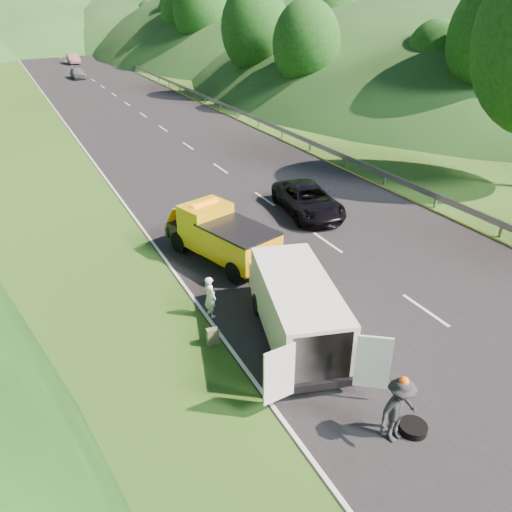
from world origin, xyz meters
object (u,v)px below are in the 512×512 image
passing_suv (307,213)px  white_van (296,306)px  spare_tire (412,431)px  suitcase (213,337)px  woman (211,316)px  worker (394,438)px  child (278,312)px  tow_truck (221,235)px

passing_suv → white_van: bearing=-115.0°
spare_tire → suitcase: bearing=119.4°
woman → passing_suv: woman is taller
woman → spare_tire: size_ratio=2.12×
white_van → worker: 4.76m
woman → child: size_ratio=1.65×
spare_tire → tow_truck: bearing=93.2°
child → passing_suv: 9.00m
woman → spare_tire: bearing=-171.7°
worker → spare_tire: (0.56, -0.04, 0.00)m
woman → worker: (2.01, -6.98, 0.00)m
child → suitcase: bearing=-145.8°
child → worker: (-0.14, -6.15, 0.00)m
woman → worker: size_ratio=0.82×
child → worker: size_ratio=0.50×
worker → white_van: bearing=84.3°
suitcase → spare_tire: (3.11, -5.51, -0.29)m
white_van → spare_tire: white_van is taller
passing_suv → child: bearing=-119.2°
child → worker: worker is taller
tow_truck → child: tow_truck is taller
white_van → passing_suv: white_van is taller
tow_truck → suitcase: (-2.52, -5.15, -0.81)m
passing_suv → worker: bearing=-104.3°
woman → suitcase: size_ratio=2.53×
suitcase → passing_suv: passing_suv is taller
woman → passing_suv: (7.75, 6.22, 0.00)m
white_van → passing_suv: bearing=71.8°
woman → white_van: bearing=-153.2°
child → suitcase: suitcase is taller
white_van → worker: (0.11, -4.59, -1.23)m
white_van → spare_tire: bearing=-65.8°
tow_truck → worker: bearing=-106.5°
white_van → suitcase: 2.76m
tow_truck → woman: bearing=-135.1°
white_van → suitcase: (-2.44, 0.88, -0.93)m
woman → tow_truck: bearing=-40.2°
woman → suitcase: woman is taller
white_van → passing_suv: (5.85, 8.60, -1.23)m
worker → passing_suv: size_ratio=0.36×
child → worker: bearing=-71.1°
suitcase → passing_suv: size_ratio=0.12×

